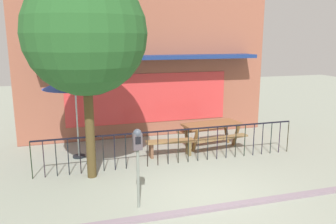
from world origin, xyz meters
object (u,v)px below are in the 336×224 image
Objects in this scene: patio_bench at (170,144)px; street_tree at (85,34)px; patio_umbrella at (75,82)px; picnic_table_left at (212,128)px; parking_meter_near at (138,148)px.

street_tree reaches higher than patio_bench.
street_tree reaches higher than patio_umbrella.
picnic_table_left is 1.58m from patio_bench.
parking_meter_near is at bearing -72.92° from patio_umbrella.
patio_umbrella is 2.03m from street_tree.
parking_meter_near reaches higher than patio_bench.
patio_umbrella is 3.70m from parking_meter_near.
patio_umbrella is (-4.06, 0.20, 1.58)m from picnic_table_left.
street_tree is at bearing -160.38° from picnic_table_left.
picnic_table_left is 4.36m from patio_umbrella.
patio_umbrella is 1.45× the size of parking_meter_near.
patio_umbrella is 0.49× the size of street_tree.
picnic_table_left is at bearing 47.02° from parking_meter_near.
patio_bench is (2.56, -0.64, -1.84)m from patio_umbrella.
picnic_table_left is at bearing 16.40° from patio_bench.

